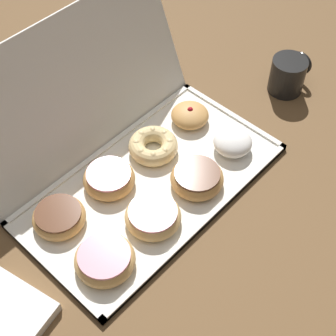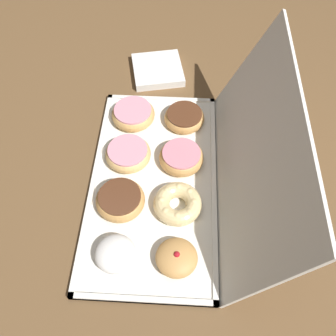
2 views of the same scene
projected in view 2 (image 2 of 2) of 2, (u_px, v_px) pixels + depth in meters
ground_plane at (154, 184)px, 0.91m from camera, size 3.00×3.00×0.00m
donut_box at (154, 183)px, 0.91m from camera, size 0.58×0.31×0.01m
box_lid_open at (254, 152)px, 0.78m from camera, size 0.58×0.13×0.30m
pink_frosted_donut_0 at (133, 114)px, 1.00m from camera, size 0.12×0.12×0.04m
pink_frosted_donut_1 at (128, 154)px, 0.93m from camera, size 0.12×0.12×0.04m
chocolate_frosted_donut_2 at (120, 200)px, 0.85m from camera, size 0.12×0.12×0.04m
powdered_filled_donut_3 at (115, 254)px, 0.78m from camera, size 0.09×0.09×0.05m
chocolate_frosted_donut_4 at (184, 117)px, 1.00m from camera, size 0.11×0.11×0.03m
pink_frosted_donut_5 at (181, 157)px, 0.92m from camera, size 0.11×0.11×0.04m
cruller_donut_6 at (178, 203)px, 0.85m from camera, size 0.11×0.11×0.04m
jelly_filled_donut_7 at (177, 258)px, 0.77m from camera, size 0.09×0.09×0.04m
napkin_stack at (158, 70)px, 1.13m from camera, size 0.17×0.17×0.02m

